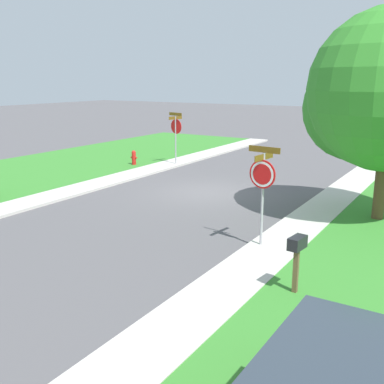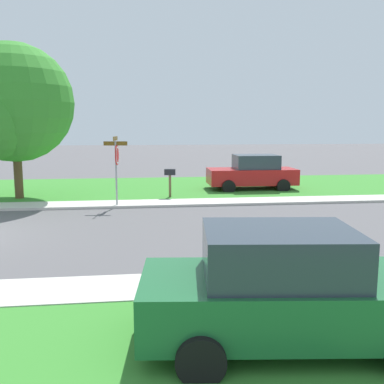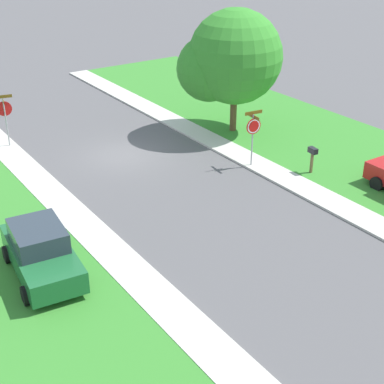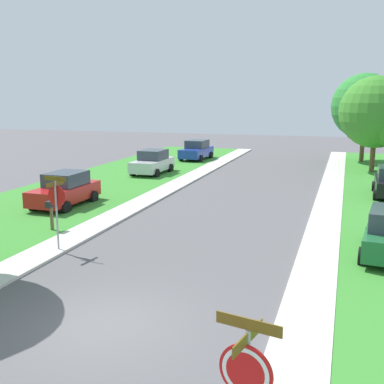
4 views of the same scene
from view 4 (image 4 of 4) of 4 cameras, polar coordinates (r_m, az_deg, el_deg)
The scene contains 12 objects.
ground_plane at distance 12.68m, azimuth -10.02°, elevation -14.98°, with size 120.00×120.00×0.00m, color #565456.
sidewalk_east at distance 22.71m, azimuth 15.33°, elevation -3.24°, with size 1.40×56.00×0.10m, color beige.
sidewalk_west at distance 24.86m, azimuth -6.84°, elevation -1.68°, with size 1.40×56.00×0.10m, color beige.
lawn_west at distance 27.12m, azimuth -15.92°, elevation -0.97°, with size 8.00×56.00×0.08m, color #38842D.
stop_sign_near_corner at distance 6.86m, azimuth 6.37°, elevation -21.27°, with size 0.90×0.90×2.77m.
stop_sign_far_corner at distance 18.00m, azimuth -15.60°, elevation -0.99°, with size 0.92×0.92×2.77m.
car_silver_across_road at distance 35.01m, azimuth -4.66°, elevation 3.49°, with size 2.10×4.33×1.76m.
car_red_near_corner at distance 25.51m, azimuth -14.68°, elevation 0.26°, with size 2.07×4.32×1.76m.
car_blue_far_down_street at distance 42.75m, azimuth 0.53°, elevation 4.92°, with size 2.21×4.39×1.76m.
tree_across_right at distance 37.64m, azimuth 21.19°, elevation 8.46°, with size 5.56×5.18×7.00m.
tree_corner_large at distance 43.37m, azimuth 20.03°, elevation 9.17°, with size 5.90×5.49×7.44m.
mailbox at distance 20.92m, azimuth -16.18°, elevation -1.81°, with size 0.30×0.51×1.31m.
Camera 4 is at (5.44, -10.02, 5.56)m, focal length 45.48 mm.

